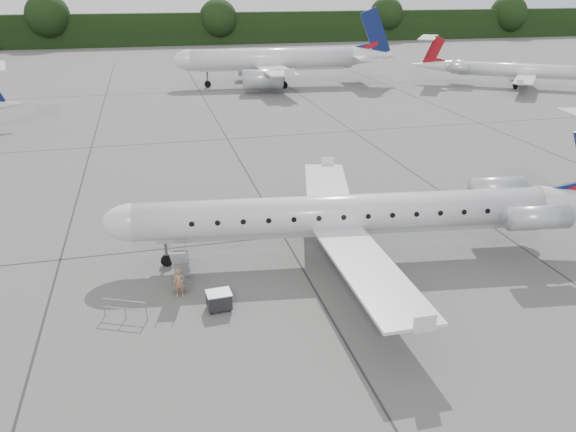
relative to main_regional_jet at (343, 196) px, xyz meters
name	(u,v)px	position (x,y,z in m)	size (l,w,h in m)	color
ground	(391,277)	(1.89, -3.01, -3.89)	(320.00, 320.00, 0.00)	slate
treeline	(189,29)	(1.89, 126.99, 0.11)	(260.00, 4.00, 8.00)	black
main_regional_jet	(343,196)	(0.00, 0.00, 0.00)	(30.37, 21.87, 7.79)	silver
airstair	(180,264)	(-9.46, -1.01, -2.67)	(0.85, 2.24, 2.44)	silver
passenger	(179,283)	(-9.63, -2.28, -3.10)	(0.58, 0.38, 1.58)	#986C52
safety_railing	(125,310)	(-12.35, -3.78, -3.39)	(2.20, 0.08, 1.00)	gray
baggage_cart	(219,300)	(-7.82, -4.03, -3.39)	(1.17, 0.95, 1.01)	black
bg_narrowbody	(272,48)	(9.05, 59.71, 1.89)	(32.21, 23.19, 11.56)	silver
bg_regional_right	(525,64)	(46.51, 48.68, -0.23)	(27.94, 20.12, 7.33)	silver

